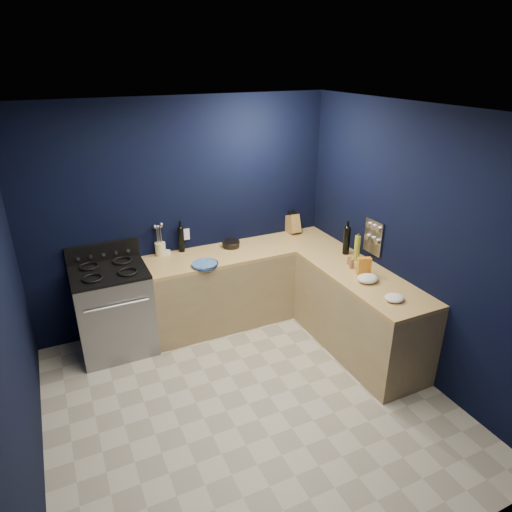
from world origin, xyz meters
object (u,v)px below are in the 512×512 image
knife_block (292,224)px  utensil_crock (160,249)px  crouton_bag (364,267)px  plate_stack (205,265)px  gas_range (114,312)px

knife_block → utensil_crock: bearing=177.9°
utensil_crock → crouton_bag: 2.24m
plate_stack → knife_block: size_ratio=1.19×
gas_range → crouton_bag: bearing=-25.5°
utensil_crock → crouton_bag: crouton_bag is taller
gas_range → utensil_crock: size_ratio=6.20×
gas_range → knife_block: knife_block is taller
utensil_crock → knife_block: (1.70, -0.00, 0.04)m
gas_range → plate_stack: (0.96, -0.22, 0.46)m
plate_stack → knife_block: (1.35, 0.49, 0.10)m
plate_stack → utensil_crock: size_ratio=1.83×
knife_block → crouton_bag: (0.06, -1.39, -0.02)m
knife_block → gas_range: bearing=-175.4°
plate_stack → gas_range: bearing=167.1°
plate_stack → knife_block: knife_block is taller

